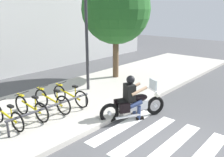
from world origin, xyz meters
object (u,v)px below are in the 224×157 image
object	(u,v)px
tree_near_rack	(116,10)
rider	(132,94)
street_lamp	(87,32)
bicycle_2	(52,101)
bicycle_3	(70,95)
bicycle_0	(7,116)
bike_rack	(52,107)
motorcycle	(134,105)
bicycle_1	(31,108)

from	to	relation	value
tree_near_rack	rider	bearing A→B (deg)	-133.29
street_lamp	bicycle_2	bearing A→B (deg)	-161.71
rider	bicycle_3	distance (m)	2.26
bicycle_0	bike_rack	xyz separation A→B (m)	(1.12, -0.55, 0.07)
street_lamp	rider	bearing A→B (deg)	-106.17
bicycle_0	tree_near_rack	xyz separation A→B (m)	(6.08, 1.17, 2.89)
motorcycle	bicycle_2	size ratio (longest dim) A/B	1.21
street_lamp	motorcycle	bearing A→B (deg)	-104.72
motorcycle	rider	xyz separation A→B (m)	(-0.07, 0.04, 0.37)
bicycle_3	bike_rack	bearing A→B (deg)	-153.71
rider	bicycle_3	bearing A→B (deg)	109.45
bicycle_2	bicycle_0	bearing A→B (deg)	179.97
motorcycle	rider	distance (m)	0.37
bicycle_1	tree_near_rack	world-z (taller)	tree_near_rack
bicycle_3	tree_near_rack	bearing A→B (deg)	16.96
rider	bicycle_0	world-z (taller)	rider
motorcycle	bike_rack	size ratio (longest dim) A/B	0.73
motorcycle	bicycle_0	distance (m)	3.74
motorcycle	street_lamp	size ratio (longest dim) A/B	0.50
rider	bike_rack	size ratio (longest dim) A/B	0.50
bicycle_0	bicycle_3	xyz separation A→B (m)	(2.25, -0.00, 0.01)
bicycle_1	tree_near_rack	size ratio (longest dim) A/B	0.32
bicycle_0	street_lamp	bearing A→B (deg)	11.36
bicycle_0	bicycle_2	bearing A→B (deg)	-0.03
motorcycle	bicycle_0	size ratio (longest dim) A/B	1.31
bicycle_1	street_lamp	size ratio (longest dim) A/B	0.39
bicycle_0	bike_rack	world-z (taller)	bicycle_0
bicycle_0	rider	bearing A→B (deg)	-35.18
tree_near_rack	bicycle_2	bearing A→B (deg)	-165.68
bicycle_1	bicycle_2	size ratio (longest dim) A/B	0.94
bicycle_3	tree_near_rack	world-z (taller)	tree_near_rack
rider	tree_near_rack	size ratio (longest dim) A/B	0.29
bicycle_1	bike_rack	distance (m)	0.67
bicycle_0	bicycle_3	world-z (taller)	bicycle_3
rider	bicycle_1	bearing A→B (deg)	136.78
rider	bicycle_2	xyz separation A→B (m)	(-1.49, 2.11, -0.32)
bike_rack	bicycle_1	bearing A→B (deg)	124.10
street_lamp	bike_rack	bearing A→B (deg)	-153.91
motorcycle	bicycle_0	bearing A→B (deg)	144.94
bicycle_3	bicycle_1	bearing A→B (deg)	-179.96
bicycle_3	rider	bearing A→B (deg)	-70.55
street_lamp	bicycle_0	bearing A→B (deg)	-168.64
bicycle_1	bicycle_2	bearing A→B (deg)	0.01
bicycle_2	street_lamp	bearing A→B (deg)	18.29
motorcycle	bicycle_2	bearing A→B (deg)	126.04
tree_near_rack	bike_rack	bearing A→B (deg)	-160.83
rider	bicycle_3	world-z (taller)	rider
bike_rack	motorcycle	bearing A→B (deg)	-39.44
rider	tree_near_rack	bearing A→B (deg)	46.71
bicycle_1	street_lamp	world-z (taller)	street_lamp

